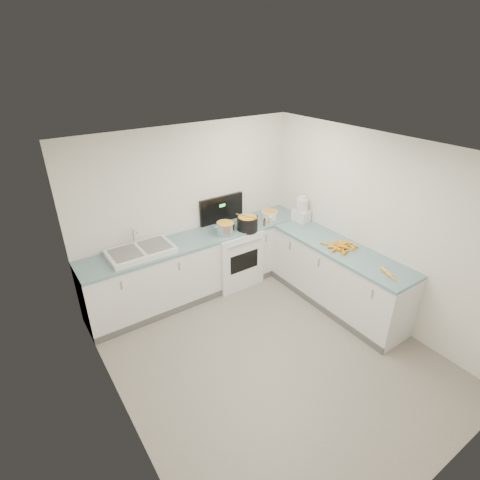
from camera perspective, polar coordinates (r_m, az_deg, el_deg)
floor at (r=4.88m, az=4.60°, el=-16.99°), size 3.50×4.00×0.00m
ceiling at (r=3.62m, az=6.10°, el=12.69°), size 3.50×4.00×0.00m
wall_back at (r=5.61m, az=-7.77°, el=4.50°), size 3.50×0.00×2.50m
wall_front at (r=3.20m, az=29.94°, el=-19.57°), size 3.50×0.00×2.50m
wall_left at (r=3.46m, az=-18.46°, el=-12.86°), size 0.00×4.00×2.50m
wall_right at (r=5.28m, az=20.13°, el=1.49°), size 0.00×4.00×2.50m
counter_back at (r=5.73m, az=-5.89°, el=-3.66°), size 3.50×0.62×0.94m
counter_right at (r=5.59m, az=14.58°, el=-5.33°), size 0.62×2.20×0.94m
stove at (r=5.95m, az=-1.20°, el=-2.17°), size 0.76×0.65×1.36m
sink at (r=5.18m, az=-14.89°, el=-1.64°), size 0.86×0.52×0.31m
steel_pot at (r=5.52m, az=-2.28°, el=1.69°), size 0.35×0.35×0.20m
black_pot at (r=5.65m, az=1.14°, el=2.49°), size 0.34×0.34×0.22m
wooden_spoon at (r=5.60m, az=1.16°, el=3.62°), size 0.19×0.35×0.02m
mixing_bowl at (r=6.07m, az=4.52°, el=3.89°), size 0.33×0.33×0.12m
extract_bottle at (r=5.80m, az=3.73°, el=2.65°), size 0.04×0.04×0.10m
spice_jar at (r=5.92m, az=4.65°, el=3.04°), size 0.05×0.05×0.08m
food_processor at (r=5.98m, az=9.35°, el=4.47°), size 0.24×0.28×0.42m
carrot_pile at (r=5.32m, az=14.93°, el=-0.87°), size 0.47×0.46×0.08m
peeled_carrots at (r=4.90m, az=21.79°, el=-4.80°), size 0.14×0.30×0.04m
peelings at (r=5.13m, az=-17.27°, el=-1.76°), size 0.16×0.21×0.01m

